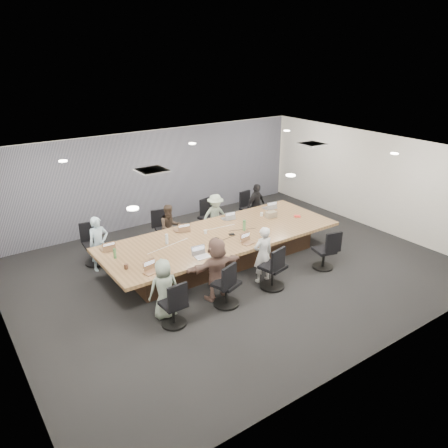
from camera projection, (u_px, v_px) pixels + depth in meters
floor at (233, 269)px, 10.63m from camera, size 10.00×8.00×0.00m
ceiling at (234, 156)px, 9.58m from camera, size 10.00×8.00×0.00m
wall_back at (156, 177)px, 13.15m from camera, size 10.00×0.00×2.80m
wall_front at (379, 287)px, 7.06m from camera, size 10.00×0.00×2.80m
wall_right at (372, 181)px, 12.76m from camera, size 0.00×8.00×2.80m
curtain at (157, 177)px, 13.09m from camera, size 9.80×0.04×2.80m
conference_table at (222, 247)px, 10.86m from camera, size 6.00×2.20×0.74m
chair_0 at (95, 247)px, 10.75m from camera, size 0.63×0.63×0.87m
chair_1 at (164, 232)px, 11.79m from camera, size 0.60×0.60×0.75m
chair_2 at (209, 220)px, 12.53m from camera, size 0.64×0.64×0.80m
chair_3 at (248, 212)px, 13.32m from camera, size 0.53×0.53×0.73m
chair_4 at (173, 307)px, 8.35m from camera, size 0.54×0.54×0.77m
chair_5 at (226, 287)px, 9.00m from camera, size 0.72×0.72×0.84m
chair_6 at (273, 270)px, 9.66m from camera, size 0.70×0.70×0.86m
chair_7 at (324, 253)px, 10.54m from camera, size 0.64×0.64×0.78m
person_0 at (99, 244)px, 10.39m from camera, size 0.51×0.36×1.34m
laptop_0 at (107, 249)px, 9.94m from camera, size 0.30×0.21×0.02m
person_1 at (170, 228)px, 11.42m from camera, size 0.67×0.56×1.26m
laptop_1 at (180, 230)px, 10.96m from camera, size 0.35×0.28×0.02m
person_2 at (215, 216)px, 12.18m from camera, size 0.88×0.59×1.27m
laptop_2 at (227, 218)px, 11.72m from camera, size 0.31×0.23×0.02m
person_3 at (256, 206)px, 12.94m from camera, size 0.83×0.50×1.32m
laptop_3 at (268, 208)px, 12.49m from camera, size 0.34×0.25×0.02m
person_4 at (164, 289)px, 8.53m from camera, size 0.66×0.47×1.25m
laptop_4 at (151, 272)px, 8.90m from camera, size 0.33×0.26×0.02m
person_5 at (217, 269)px, 9.16m from camera, size 1.31×0.47×1.39m
laptop_5 at (203, 257)px, 9.56m from camera, size 0.35×0.25×0.02m
person_6 at (263, 255)px, 9.84m from camera, size 0.52×0.37×1.34m
laptop_6 at (248, 243)px, 10.23m from camera, size 0.31×0.24×0.02m
bottle_green_left at (115, 253)px, 9.48m from camera, size 0.07×0.07×0.23m
bottle_green_right at (244, 225)px, 10.93m from camera, size 0.10×0.10×0.27m
bottle_clear at (167, 239)px, 10.18m from camera, size 0.09×0.09×0.25m
cup_white_far at (205, 232)px, 10.77m from camera, size 0.09×0.09×0.09m
cup_white_near at (262, 214)px, 11.90m from camera, size 0.09×0.09×0.10m
mug_brown at (126, 266)px, 9.04m from camera, size 0.10×0.10×0.11m
mic_left at (215, 239)px, 10.43m from camera, size 0.18×0.14×0.03m
mic_right at (232, 234)px, 10.71m from camera, size 0.15×0.13×0.03m
stapler at (244, 240)px, 10.37m from camera, size 0.15×0.10×0.06m
canvas_bag at (271, 215)px, 11.80m from camera, size 0.30×0.20×0.16m
snack_packet at (297, 216)px, 11.85m from camera, size 0.20×0.19×0.04m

